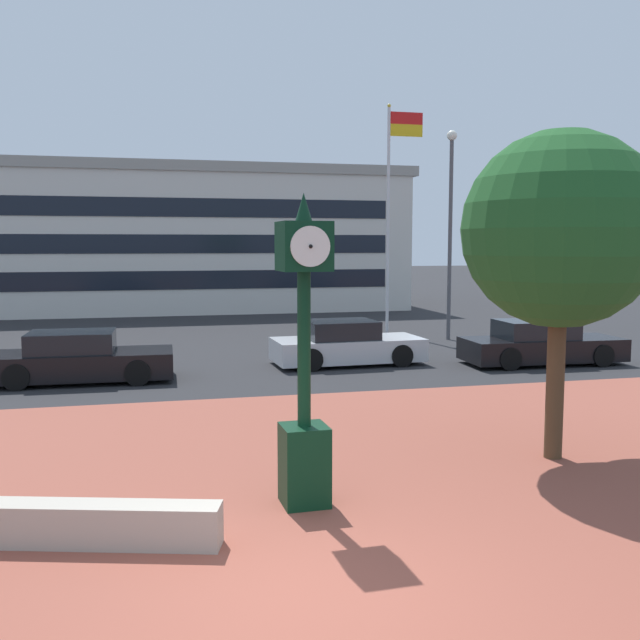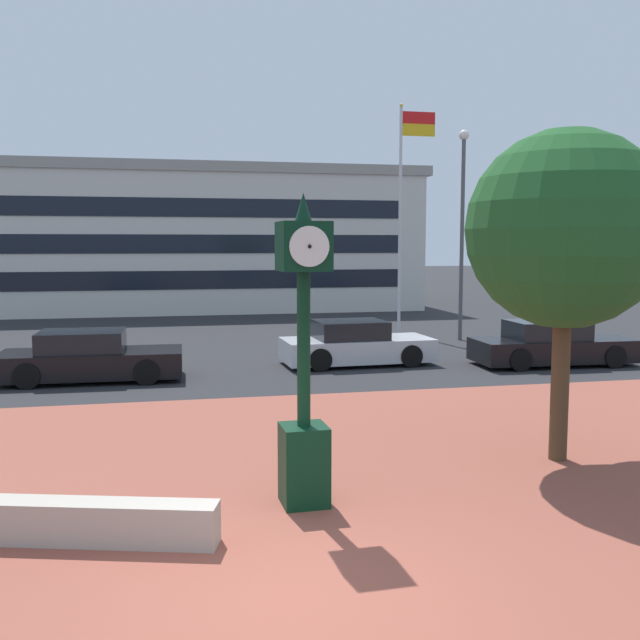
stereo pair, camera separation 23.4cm
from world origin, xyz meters
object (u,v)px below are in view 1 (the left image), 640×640
(civic_building, at_px, (122,239))
(street_lamp_post, at_px, (450,215))
(car_street_mid, at_px, (541,344))
(plaza_tree, at_px, (566,234))
(street_clock, at_px, (304,370))
(car_street_far, at_px, (79,359))
(flagpole_primary, at_px, (391,202))
(car_street_near, at_px, (346,345))

(civic_building, xyz_separation_m, street_lamp_post, (11.89, -16.37, 0.77))
(street_lamp_post, bearing_deg, car_street_mid, -85.91)
(plaza_tree, xyz_separation_m, civic_building, (-7.76, 30.21, 0.10))
(street_clock, distance_m, car_street_far, 10.50)
(plaza_tree, relative_size, street_lamp_post, 0.71)
(plaza_tree, height_order, car_street_mid, plaza_tree)
(car_street_far, bearing_deg, flagpole_primary, 126.81)
(car_street_mid, distance_m, car_street_far, 12.78)
(car_street_near, distance_m, car_street_far, 7.33)
(plaza_tree, relative_size, car_street_mid, 1.14)
(civic_building, relative_size, street_lamp_post, 4.00)
(street_clock, distance_m, plaza_tree, 5.05)
(street_clock, height_order, street_lamp_post, street_lamp_post)
(plaza_tree, height_order, street_lamp_post, street_lamp_post)
(flagpole_primary, height_order, street_lamp_post, flagpole_primary)
(street_clock, bearing_deg, car_street_far, 108.89)
(street_clock, relative_size, car_street_mid, 0.89)
(flagpole_primary, bearing_deg, car_street_mid, -77.72)
(street_clock, relative_size, plaza_tree, 0.78)
(street_clock, xyz_separation_m, car_street_far, (-3.68, 9.76, -1.26))
(street_clock, relative_size, car_street_far, 0.90)
(street_clock, relative_size, flagpole_primary, 0.47)
(plaza_tree, xyz_separation_m, flagpole_primary, (2.76, 16.34, 1.46))
(street_clock, height_order, civic_building, civic_building)
(car_street_mid, height_order, car_street_far, same)
(car_street_near, xyz_separation_m, street_lamp_post, (5.10, 4.34, 3.93))
(street_clock, height_order, car_street_mid, street_clock)
(flagpole_primary, relative_size, street_lamp_post, 1.17)
(car_street_far, bearing_deg, street_clock, 22.19)
(street_lamp_post, bearing_deg, street_clock, -120.03)
(plaza_tree, bearing_deg, car_street_far, 133.92)
(car_street_far, height_order, civic_building, civic_building)
(flagpole_primary, height_order, civic_building, flagpole_primary)
(car_street_far, distance_m, civic_building, 21.89)
(plaza_tree, bearing_deg, street_clock, -165.32)
(plaza_tree, xyz_separation_m, street_lamp_post, (4.13, 13.84, 0.88))
(plaza_tree, xyz_separation_m, car_street_near, (-0.98, 9.50, -3.06))
(car_street_mid, bearing_deg, street_lamp_post, -174.13)
(car_street_far, height_order, street_lamp_post, street_lamp_post)
(civic_building, bearing_deg, car_street_mid, -60.80)
(street_clock, xyz_separation_m, car_street_near, (3.59, 10.70, -1.26))
(car_street_near, height_order, car_street_far, same)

